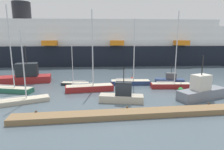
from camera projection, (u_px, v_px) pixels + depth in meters
name	position (u px, v px, depth m)	size (l,w,h in m)	color
ground_plane	(123.00, 104.00, 23.71)	(600.00, 600.00, 0.00)	#4C5B66
dock_pier	(129.00, 114.00, 19.98)	(24.19, 1.97, 0.71)	olive
sailboat_0	(171.00, 84.00, 31.11)	(6.70, 2.18, 12.23)	maroon
sailboat_1	(22.00, 100.00, 24.06)	(6.78, 3.63, 9.11)	#BCB29E
sailboat_2	(12.00, 88.00, 28.74)	(6.75, 3.46, 12.74)	#2D6B51
sailboat_3	(90.00, 87.00, 29.48)	(7.48, 2.43, 12.21)	maroon
sailboat_4	(75.00, 83.00, 33.14)	(5.02, 2.19, 7.06)	black
sailboat_5	(130.00, 81.00, 33.49)	(7.12, 2.42, 11.36)	navy
fishing_boat_0	(170.00, 80.00, 34.32)	(5.27, 2.77, 3.70)	navy
fishing_boat_1	(26.00, 76.00, 34.85)	(9.31, 4.19, 6.73)	maroon
fishing_boat_2	(201.00, 91.00, 25.64)	(7.60, 4.25, 5.90)	gray
fishing_boat_3	(122.00, 95.00, 24.36)	(5.86, 2.88, 4.62)	#BCB29E
channel_buoy_1	(181.00, 90.00, 28.68)	(0.77, 0.77, 1.56)	green
channel_buoy_2	(132.00, 78.00, 37.41)	(0.55, 0.55, 1.46)	red
cruise_ship	(85.00, 45.00, 59.35)	(105.23, 21.77, 18.49)	black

